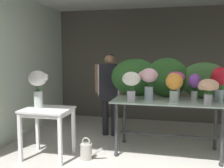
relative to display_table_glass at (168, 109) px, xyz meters
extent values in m
plane|color=beige|center=(-0.42, 0.28, -0.73)|extent=(8.27, 8.27, 0.00)
cube|color=#5B564C|center=(-0.42, 2.16, 0.61)|extent=(4.83, 0.12, 2.67)
cube|color=silver|center=(-2.83, 0.28, 0.61)|extent=(0.12, 3.88, 2.67)
cube|color=silver|center=(0.00, 0.00, 0.14)|extent=(1.75, 0.86, 0.02)
cylinder|color=#38383D|center=(-0.78, -0.33, -0.30)|extent=(0.05, 0.05, 0.86)
sphere|color=#38383D|center=(-0.78, -0.33, -0.70)|extent=(0.07, 0.07, 0.07)
cylinder|color=#38383D|center=(0.78, -0.33, -0.30)|extent=(0.05, 0.05, 0.86)
sphere|color=#38383D|center=(0.78, -0.33, -0.70)|extent=(0.07, 0.07, 0.07)
cylinder|color=#38383D|center=(-0.78, 0.33, -0.30)|extent=(0.05, 0.05, 0.86)
sphere|color=#38383D|center=(-0.78, 0.33, -0.70)|extent=(0.07, 0.07, 0.07)
cylinder|color=#38383D|center=(0.78, 0.33, -0.30)|extent=(0.05, 0.05, 0.86)
sphere|color=#38383D|center=(0.78, 0.33, -0.70)|extent=(0.07, 0.07, 0.07)
cylinder|color=#38383D|center=(0.00, 0.00, -0.43)|extent=(1.55, 0.03, 0.03)
cube|color=white|center=(-1.80, -0.62, 0.03)|extent=(0.72, 0.59, 0.03)
cube|color=white|center=(-1.80, -0.62, -0.01)|extent=(0.66, 0.53, 0.06)
cube|color=white|center=(-2.12, -0.87, -0.36)|extent=(0.05, 0.05, 0.74)
cube|color=white|center=(-1.48, -0.87, -0.36)|extent=(0.05, 0.05, 0.74)
cube|color=white|center=(-2.12, -0.36, -0.36)|extent=(0.05, 0.05, 0.74)
cube|color=white|center=(-1.48, -0.36, -0.36)|extent=(0.05, 0.05, 0.74)
cylinder|color=#232328|center=(-1.23, 0.69, -0.33)|extent=(0.12, 0.12, 0.81)
cylinder|color=#232328|center=(-1.05, 0.69, -0.33)|extent=(0.12, 0.12, 0.81)
cube|color=silver|center=(-1.14, 0.69, 0.38)|extent=(0.42, 0.22, 0.60)
cube|color=black|center=(-1.14, 0.57, 0.34)|extent=(0.36, 0.02, 0.72)
cylinder|color=#936B4C|center=(-1.39, 0.69, 0.40)|extent=(0.09, 0.09, 0.55)
cylinder|color=#936B4C|center=(-0.88, 0.69, 0.40)|extent=(0.09, 0.09, 0.55)
sphere|color=#936B4C|center=(-1.14, 0.69, 0.76)|extent=(0.20, 0.20, 0.20)
ellipsoid|color=black|center=(-1.14, 0.71, 0.83)|extent=(0.15, 0.15, 0.09)
ellipsoid|color=#2D6028|center=(-0.58, 0.31, 0.47)|extent=(0.84, 0.31, 0.65)
ellipsoid|color=#2D6028|center=(-0.04, 0.31, 0.48)|extent=(0.72, 0.30, 0.67)
ellipsoid|color=#477F3D|center=(0.56, 0.31, 0.44)|extent=(0.77, 0.21, 0.59)
cylinder|color=silver|center=(0.40, 0.10, 0.22)|extent=(0.10, 0.10, 0.15)
cylinder|color=#9EBCB2|center=(0.40, 0.10, 0.18)|extent=(0.10, 0.10, 0.06)
cylinder|color=#28562D|center=(0.42, 0.09, 0.27)|extent=(0.01, 0.01, 0.23)
cylinder|color=#28562D|center=(0.39, 0.11, 0.27)|extent=(0.01, 0.01, 0.23)
cylinder|color=#28562D|center=(0.40, 0.08, 0.27)|extent=(0.01, 0.01, 0.23)
ellipsoid|color=purple|center=(0.40, 0.10, 0.46)|extent=(0.20, 0.20, 0.22)
sphere|color=purple|center=(0.34, 0.09, 0.42)|extent=(0.08, 0.08, 0.08)
cylinder|color=silver|center=(0.09, -0.18, 0.24)|extent=(0.13, 0.13, 0.18)
cylinder|color=#9EBCB2|center=(0.09, -0.18, 0.19)|extent=(0.12, 0.12, 0.08)
cylinder|color=#2D6028|center=(0.11, -0.17, 0.27)|extent=(0.01, 0.01, 0.23)
cylinder|color=#2D6028|center=(0.08, -0.15, 0.27)|extent=(0.01, 0.01, 0.23)
cylinder|color=#2D6028|center=(0.07, -0.20, 0.27)|extent=(0.01, 0.01, 0.23)
ellipsoid|color=orange|center=(0.09, -0.18, 0.47)|extent=(0.26, 0.26, 0.26)
cylinder|color=silver|center=(0.11, 0.09, 0.26)|extent=(0.13, 0.13, 0.23)
cylinder|color=#9EBCB2|center=(0.11, 0.09, 0.20)|extent=(0.12, 0.12, 0.09)
cylinder|color=#387033|center=(0.13, 0.09, 0.31)|extent=(0.01, 0.01, 0.30)
cylinder|color=#387033|center=(0.10, 0.10, 0.31)|extent=(0.01, 0.01, 0.30)
cylinder|color=#387033|center=(0.11, 0.07, 0.31)|extent=(0.01, 0.01, 0.30)
ellipsoid|color=#E54C9E|center=(0.11, 0.09, 0.51)|extent=(0.27, 0.27, 0.18)
cylinder|color=silver|center=(0.57, -0.22, 0.22)|extent=(0.12, 0.12, 0.15)
cylinder|color=#9EBCB2|center=(0.57, -0.22, 0.18)|extent=(0.11, 0.11, 0.06)
cylinder|color=#387033|center=(0.60, -0.22, 0.27)|extent=(0.01, 0.01, 0.23)
cylinder|color=#387033|center=(0.57, -0.20, 0.27)|extent=(0.01, 0.01, 0.23)
cylinder|color=#387033|center=(0.56, -0.24, 0.27)|extent=(0.01, 0.01, 0.23)
ellipsoid|color=#F4B78E|center=(0.57, -0.22, 0.43)|extent=(0.28, 0.28, 0.17)
sphere|color=#F4B78E|center=(0.47, -0.22, 0.41)|extent=(0.10, 0.10, 0.10)
sphere|color=#F4B78E|center=(0.66, -0.22, 0.41)|extent=(0.10, 0.10, 0.10)
ellipsoid|color=#387033|center=(0.55, -0.23, 0.32)|extent=(0.09, 0.10, 0.03)
cylinder|color=silver|center=(-0.56, -0.25, 0.23)|extent=(0.13, 0.13, 0.17)
cylinder|color=#9EBCB2|center=(-0.56, -0.25, 0.18)|extent=(0.12, 0.12, 0.07)
cylinder|color=#387033|center=(-0.53, -0.25, 0.30)|extent=(0.01, 0.01, 0.28)
cylinder|color=#387033|center=(-0.55, -0.22, 0.30)|extent=(0.01, 0.01, 0.28)
cylinder|color=#387033|center=(-0.59, -0.24, 0.30)|extent=(0.01, 0.01, 0.28)
cylinder|color=#387033|center=(-0.56, -0.27, 0.30)|extent=(0.01, 0.01, 0.28)
ellipsoid|color=white|center=(-0.56, -0.25, 0.50)|extent=(0.28, 0.28, 0.22)
sphere|color=white|center=(-0.64, -0.28, 0.48)|extent=(0.09, 0.09, 0.09)
ellipsoid|color=#28562D|center=(-0.56, -0.27, 0.33)|extent=(0.10, 0.09, 0.03)
cylinder|color=silver|center=(-0.30, -0.08, 0.26)|extent=(0.14, 0.14, 0.22)
cylinder|color=#9EBCB2|center=(-0.30, -0.08, 0.19)|extent=(0.13, 0.13, 0.09)
cylinder|color=#2D6028|center=(-0.28, -0.08, 0.32)|extent=(0.01, 0.01, 0.32)
cylinder|color=#2D6028|center=(-0.30, -0.05, 0.32)|extent=(0.01, 0.01, 0.32)
cylinder|color=#2D6028|center=(-0.33, -0.08, 0.32)|extent=(0.01, 0.01, 0.32)
cylinder|color=#2D6028|center=(-0.31, -0.10, 0.32)|extent=(0.01, 0.01, 0.32)
ellipsoid|color=#EFB2BC|center=(-0.30, -0.08, 0.54)|extent=(0.28, 0.28, 0.22)
sphere|color=#EFB2BC|center=(-0.41, -0.08, 0.55)|extent=(0.11, 0.11, 0.11)
ellipsoid|color=#2D6028|center=(-0.27, -0.06, 0.38)|extent=(0.06, 0.11, 0.03)
cylinder|color=silver|center=(0.76, 0.01, 0.24)|extent=(0.13, 0.13, 0.19)
cylinder|color=#9EBCB2|center=(0.76, 0.01, 0.19)|extent=(0.12, 0.12, 0.08)
cylinder|color=#2D6028|center=(0.78, 0.01, 0.31)|extent=(0.01, 0.01, 0.30)
cylinder|color=#2D6028|center=(0.76, 0.04, 0.31)|extent=(0.01, 0.01, 0.30)
cylinder|color=#2D6028|center=(0.73, 0.01, 0.31)|extent=(0.01, 0.01, 0.30)
cylinder|color=#2D6028|center=(0.75, -0.02, 0.31)|extent=(0.01, 0.01, 0.30)
ellipsoid|color=red|center=(0.76, 0.01, 0.54)|extent=(0.24, 0.24, 0.28)
sphere|color=red|center=(0.66, 0.03, 0.52)|extent=(0.08, 0.08, 0.08)
ellipsoid|color=#28562D|center=(0.75, -0.01, 0.36)|extent=(0.08, 0.11, 0.03)
cylinder|color=silver|center=(-1.94, -0.62, 0.18)|extent=(0.14, 0.14, 0.26)
cylinder|color=#9EBCB2|center=(-1.94, -0.62, 0.10)|extent=(0.12, 0.12, 0.11)
cylinder|color=#387033|center=(-1.91, -0.62, 0.25)|extent=(0.01, 0.01, 0.38)
cylinder|color=#387033|center=(-1.96, -0.60, 0.25)|extent=(0.01, 0.01, 0.38)
cylinder|color=#387033|center=(-1.96, -0.63, 0.25)|extent=(0.01, 0.01, 0.38)
ellipsoid|color=white|center=(-1.94, -0.62, 0.51)|extent=(0.28, 0.28, 0.23)
sphere|color=white|center=(-2.02, -0.62, 0.49)|extent=(0.11, 0.11, 0.11)
sphere|color=white|center=(-1.82, -0.62, 0.53)|extent=(0.12, 0.12, 0.12)
ellipsoid|color=#2D6028|center=(-1.94, -0.62, 0.33)|extent=(0.05, 0.10, 0.03)
cylinder|color=#B7B2A8|center=(-1.20, -0.55, -0.61)|extent=(0.18, 0.18, 0.24)
cylinder|color=#B7B2A8|center=(-1.03, -0.55, -0.60)|extent=(0.18, 0.04, 0.14)
torus|color=#B7B2A8|center=(-1.20, -0.55, -0.45)|extent=(0.13, 0.02, 0.13)
camera|label=1|loc=(0.10, -4.19, 0.88)|focal=41.85mm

